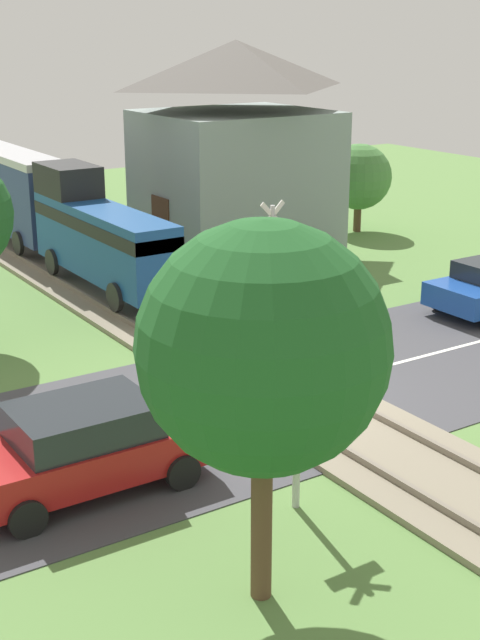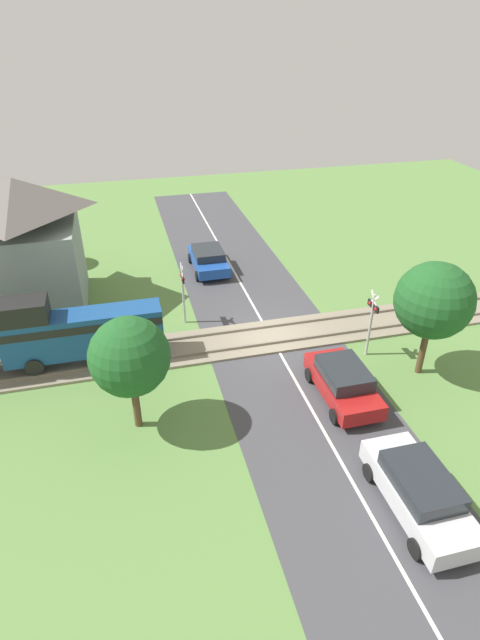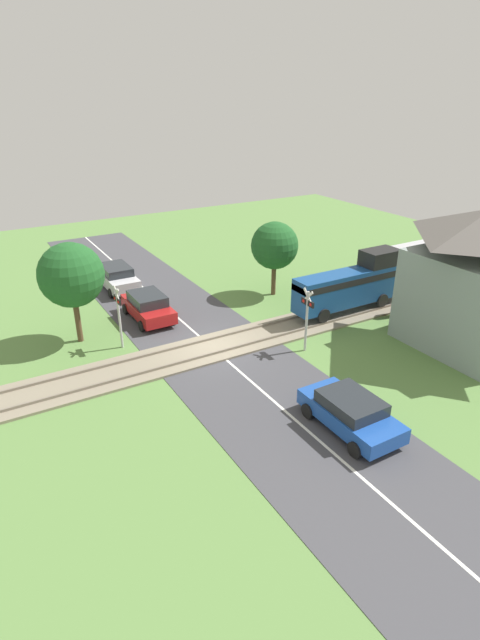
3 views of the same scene
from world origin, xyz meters
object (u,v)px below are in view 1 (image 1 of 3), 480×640
car_near_crossing (84,445)px  crossing_signal_west_approach (298,387)px  train (9,190)px  pedestrian_by_station (124,244)px  crossing_signal_east_approach (272,247)px  station_building (236,151)px

car_near_crossing → crossing_signal_west_approach: size_ratio=1.27×
train → car_near_crossing: size_ratio=5.31×
train → car_near_crossing: (-4.95, -17.52, -1.10)m
pedestrian_by_station → crossing_signal_west_approach: bearing=-105.9°
car_near_crossing → crossing_signal_east_approach: bearing=35.4°
station_building → crossing_signal_west_approach: bearing=-119.6°
pedestrian_by_station → train: bearing=107.7°
train → crossing_signal_east_approach: train is taller
station_building → car_near_crossing: bearing=-131.3°
train → station_building: (6.02, -5.04, 1.45)m
train → crossing_signal_east_approach: 12.52m
car_near_crossing → pedestrian_by_station: pedestrian_by_station is taller
car_near_crossing → crossing_signal_west_approach: (2.54, -2.36, 1.26)m
crossing_signal_east_approach → pedestrian_by_station: 7.08m
crossing_signal_west_approach → crossing_signal_east_approach: same height
pedestrian_by_station → crossing_signal_east_approach: bearing=-84.1°
crossing_signal_west_approach → train: bearing=83.1°
crossing_signal_east_approach → train: bearing=101.1°
crossing_signal_east_approach → station_building: 8.19m
car_near_crossing → crossing_signal_west_approach: 3.68m
train → station_building: size_ratio=3.16×
car_near_crossing → crossing_signal_west_approach: crossing_signal_west_approach is taller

